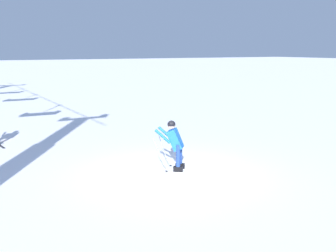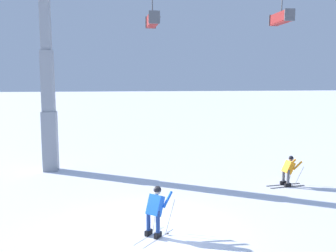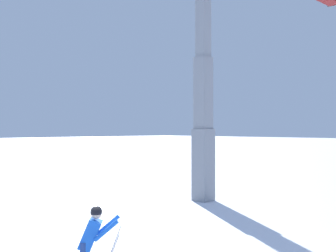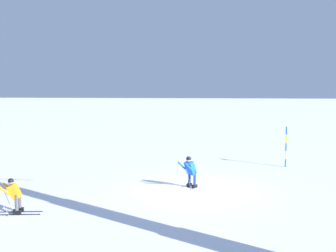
% 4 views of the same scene
% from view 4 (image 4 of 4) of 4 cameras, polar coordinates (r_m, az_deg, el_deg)
% --- Properties ---
extents(ground_plane, '(260.00, 260.00, 0.00)m').
position_cam_4_polar(ground_plane, '(19.14, 3.74, -8.91)').
color(ground_plane, white).
extents(skier_carving_main, '(1.43, 1.53, 1.65)m').
position_cam_4_polar(skier_carving_main, '(19.20, 3.13, -6.15)').
color(skier_carving_main, white).
rests_on(skier_carving_main, ground_plane).
extents(trail_marker_pole, '(0.07, 0.28, 2.41)m').
position_cam_4_polar(trail_marker_pole, '(24.94, 16.27, -2.65)').
color(trail_marker_pole, blue).
rests_on(trail_marker_pole, ground_plane).
extents(skier_distant_uphill, '(1.76, 0.77, 1.47)m').
position_cam_4_polar(skier_distant_uphill, '(16.55, -20.79, -8.91)').
color(skier_distant_uphill, black).
rests_on(skier_distant_uphill, ground_plane).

